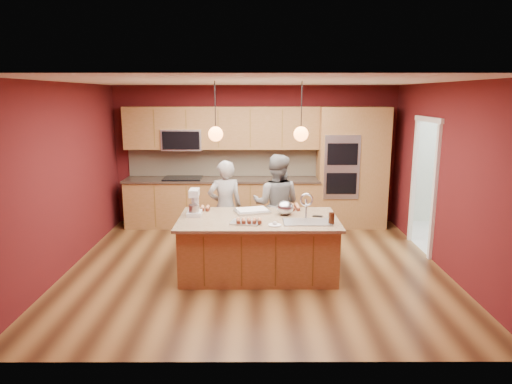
{
  "coord_description": "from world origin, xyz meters",
  "views": [
    {
      "loc": [
        -0.01,
        -6.45,
        2.52
      ],
      "look_at": [
        0.0,
        -0.1,
        1.16
      ],
      "focal_mm": 32.0,
      "sensor_mm": 36.0,
      "label": 1
    }
  ],
  "objects_px": {
    "person_right": "(276,204)",
    "island": "(259,245)",
    "mixing_bowl": "(285,208)",
    "person_left": "(225,207)",
    "stand_mixer": "(194,204)"
  },
  "relations": [
    {
      "from": "person_right",
      "to": "stand_mixer",
      "type": "relative_size",
      "value": 4.24
    },
    {
      "from": "person_left",
      "to": "person_right",
      "type": "relative_size",
      "value": 0.94
    },
    {
      "from": "stand_mixer",
      "to": "mixing_bowl",
      "type": "distance_m",
      "value": 1.3
    },
    {
      "from": "mixing_bowl",
      "to": "island",
      "type": "bearing_deg",
      "value": -153.44
    },
    {
      "from": "island",
      "to": "person_right",
      "type": "bearing_deg",
      "value": 72.37
    },
    {
      "from": "island",
      "to": "mixing_bowl",
      "type": "height_order",
      "value": "island"
    },
    {
      "from": "person_right",
      "to": "island",
      "type": "bearing_deg",
      "value": 85.74
    },
    {
      "from": "person_right",
      "to": "person_left",
      "type": "bearing_deg",
      "value": 13.37
    },
    {
      "from": "island",
      "to": "stand_mixer",
      "type": "xyz_separation_m",
      "value": [
        -0.93,
        0.16,
        0.56
      ]
    },
    {
      "from": "island",
      "to": "person_right",
      "type": "height_order",
      "value": "person_right"
    },
    {
      "from": "stand_mixer",
      "to": "person_right",
      "type": "bearing_deg",
      "value": 30.35
    },
    {
      "from": "person_left",
      "to": "mixing_bowl",
      "type": "xyz_separation_m",
      "value": [
        0.91,
        -0.7,
        0.16
      ]
    },
    {
      "from": "person_right",
      "to": "stand_mixer",
      "type": "height_order",
      "value": "person_right"
    },
    {
      "from": "mixing_bowl",
      "to": "stand_mixer",
      "type": "bearing_deg",
      "value": -178.76
    },
    {
      "from": "person_left",
      "to": "island",
      "type": "bearing_deg",
      "value": 107.19
    }
  ]
}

